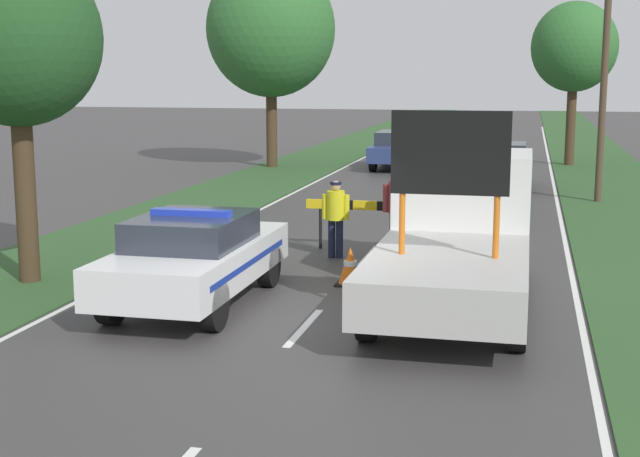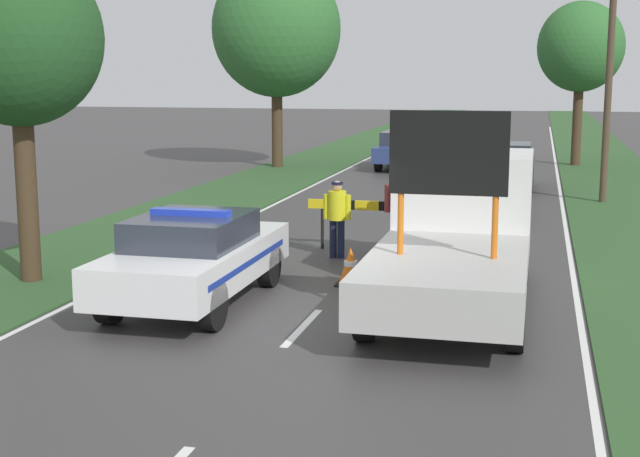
# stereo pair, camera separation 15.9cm
# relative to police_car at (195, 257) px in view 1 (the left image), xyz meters

# --- Properties ---
(ground_plane) EXTENTS (160.00, 160.00, 0.00)m
(ground_plane) POSITION_rel_police_car_xyz_m (2.06, -0.71, -0.79)
(ground_plane) COLOR #3D3A3A
(lane_markings) EXTENTS (8.13, 69.89, 0.01)m
(lane_markings) POSITION_rel_police_car_xyz_m (2.06, 16.43, -0.78)
(lane_markings) COLOR silver
(lane_markings) RESTS_ON ground
(grass_verge_left) EXTENTS (3.57, 120.00, 0.03)m
(grass_verge_left) POSITION_rel_police_car_xyz_m (-3.85, 19.29, -0.77)
(grass_verge_left) COLOR #2D5128
(grass_verge_left) RESTS_ON ground
(grass_verge_right) EXTENTS (3.57, 120.00, 0.03)m
(grass_verge_right) POSITION_rel_police_car_xyz_m (7.96, 19.29, -0.77)
(grass_verge_right) COLOR #2D5128
(grass_verge_right) RESTS_ON ground
(police_car) EXTENTS (1.88, 4.65, 1.58)m
(police_car) POSITION_rel_police_car_xyz_m (0.00, 0.00, 0.00)
(police_car) COLOR white
(police_car) RESTS_ON ground
(work_truck) EXTENTS (2.30, 6.25, 3.20)m
(work_truck) POSITION_rel_police_car_xyz_m (4.12, 1.33, 0.37)
(work_truck) COLOR white
(work_truck) RESTS_ON ground
(road_barrier) EXTENTS (3.06, 0.08, 1.07)m
(road_barrier) POSITION_rel_police_car_xyz_m (2.14, 5.01, 0.10)
(road_barrier) COLOR black
(road_barrier) RESTS_ON ground
(police_officer) EXTENTS (0.57, 0.36, 1.58)m
(police_officer) POSITION_rel_police_car_xyz_m (1.44, 4.12, 0.15)
(police_officer) COLOR #191E38
(police_officer) RESTS_ON ground
(pedestrian_civilian) EXTENTS (0.65, 0.41, 1.80)m
(pedestrian_civilian) POSITION_rel_police_car_xyz_m (2.66, 4.56, 0.27)
(pedestrian_civilian) COLOR #191E38
(pedestrian_civilian) RESTS_ON ground
(traffic_cone_near_police) EXTENTS (0.50, 0.50, 0.69)m
(traffic_cone_near_police) POSITION_rel_police_car_xyz_m (2.19, 1.89, -0.45)
(traffic_cone_near_police) COLOR black
(traffic_cone_near_police) RESTS_ON ground
(traffic_cone_centre_front) EXTENTS (0.42, 0.42, 0.58)m
(traffic_cone_centre_front) POSITION_rel_police_car_xyz_m (-0.88, 3.74, -0.50)
(traffic_cone_centre_front) COLOR black
(traffic_cone_centre_front) RESTS_ON ground
(queued_car_sedan_silver) EXTENTS (1.79, 4.26, 1.54)m
(queued_car_sedan_silver) POSITION_rel_police_car_xyz_m (3.95, 10.14, 0.01)
(queued_car_sedan_silver) COLOR #B2B2B7
(queued_car_sedan_silver) RESTS_ON ground
(queued_car_sedan_black) EXTENTS (1.90, 4.08, 1.49)m
(queued_car_sedan_black) POSITION_rel_police_car_xyz_m (4.27, 16.24, -0.01)
(queued_car_sedan_black) COLOR black
(queued_car_sedan_black) RESTS_ON ground
(queued_car_hatch_blue) EXTENTS (1.77, 4.66, 1.46)m
(queued_car_hatch_blue) POSITION_rel_police_car_xyz_m (0.16, 21.85, -0.02)
(queued_car_hatch_blue) COLOR navy
(queued_car_hatch_blue) RESTS_ON ground
(queued_car_suv_grey) EXTENTS (1.94, 4.23, 1.53)m
(queued_car_suv_grey) POSITION_rel_police_car_xyz_m (0.09, 28.08, 0.02)
(queued_car_suv_grey) COLOR slate
(queued_car_suv_grey) RESTS_ON ground
(roadside_tree_near_left) EXTENTS (2.93, 2.93, 5.87)m
(roadside_tree_near_left) POSITION_rel_police_car_xyz_m (-3.46, 0.75, 3.50)
(roadside_tree_near_left) COLOR #42301E
(roadside_tree_near_left) RESTS_ON ground
(roadside_tree_near_right) EXTENTS (3.42, 3.42, 6.57)m
(roadside_tree_near_right) POSITION_rel_police_car_xyz_m (6.83, 24.43, 3.95)
(roadside_tree_near_right) COLOR #42301E
(roadside_tree_near_right) RESTS_ON ground
(roadside_tree_mid_left) EXTENTS (5.04, 5.04, 8.08)m
(roadside_tree_mid_left) POSITION_rel_police_car_xyz_m (-4.80, 20.92, 4.62)
(roadside_tree_mid_left) COLOR #42301E
(roadside_tree_mid_left) RESTS_ON ground
(utility_pole) EXTENTS (1.20, 0.20, 7.40)m
(utility_pole) POSITION_rel_police_car_xyz_m (7.22, 13.62, 3.03)
(utility_pole) COLOR #473828
(utility_pole) RESTS_ON ground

